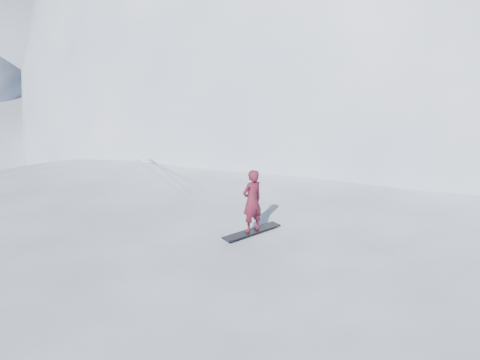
{
  "coord_description": "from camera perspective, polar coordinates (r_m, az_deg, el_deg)",
  "views": [
    {
      "loc": [
        -3.12,
        -10.5,
        7.18
      ],
      "look_at": [
        0.56,
        0.96,
        3.5
      ],
      "focal_mm": 35.0,
      "sensor_mm": 36.0,
      "label": 1
    }
  ],
  "objects": [
    {
      "name": "near_ridge",
      "position": [
        15.83,
        -0.74,
        -9.96
      ],
      "size": [
        36.0,
        28.0,
        4.8
      ],
      "primitive_type": "ellipsoid",
      "color": "white",
      "rests_on": "ground"
    },
    {
      "name": "board_tracks",
      "position": [
        16.82,
        -8.27,
        0.38
      ],
      "size": [
        2.26,
        5.94,
        0.04
      ],
      "color": "silver",
      "rests_on": "ground"
    },
    {
      "name": "peak_shoulder",
      "position": [
        33.97,
        5.39,
        4.72
      ],
      "size": [
        28.0,
        24.0,
        18.0
      ],
      "primitive_type": "ellipsoid",
      "color": "white",
      "rests_on": "ground"
    },
    {
      "name": "wind_bumps",
      "position": [
        14.74,
        -5.64,
        -12.23
      ],
      "size": [
        16.0,
        14.4,
        1.0
      ],
      "color": "white",
      "rests_on": "ground"
    },
    {
      "name": "snowboard",
      "position": [
        12.07,
        1.46,
        -6.26
      ],
      "size": [
        1.72,
        0.9,
        0.03
      ],
      "primitive_type": "cube",
      "rotation": [
        0.0,
        0.0,
        0.36
      ],
      "color": "black",
      "rests_on": "near_ridge"
    },
    {
      "name": "ground",
      "position": [
        13.1,
        -1.08,
        -16.24
      ],
      "size": [
        400.0,
        400.0,
        0.0
      ],
      "primitive_type": "plane",
      "color": "white",
      "rests_on": "ground"
    },
    {
      "name": "summit_peak",
      "position": [
        44.89,
        16.67,
        7.08
      ],
      "size": [
        60.0,
        56.0,
        56.0
      ],
      "primitive_type": "ellipsoid",
      "color": "white",
      "rests_on": "ground"
    },
    {
      "name": "snowboarder",
      "position": [
        11.76,
        1.49,
        -2.56
      ],
      "size": [
        0.69,
        0.57,
        1.62
      ],
      "primitive_type": "imported",
      "rotation": [
        0.0,
        0.0,
        3.5
      ],
      "color": "maroon",
      "rests_on": "snowboard"
    }
  ]
}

